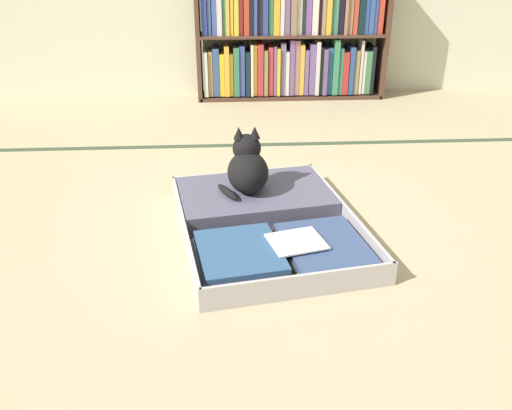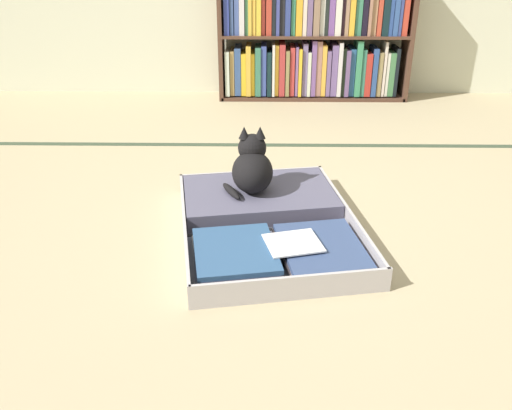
{
  "view_description": "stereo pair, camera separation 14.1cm",
  "coord_description": "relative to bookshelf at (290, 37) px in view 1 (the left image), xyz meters",
  "views": [
    {
      "loc": [
        -0.24,
        -1.72,
        1.07
      ],
      "look_at": [
        -0.13,
        0.13,
        0.15
      ],
      "focal_mm": 37.5,
      "sensor_mm": 36.0,
      "label": 1
    },
    {
      "loc": [
        -0.1,
        -1.72,
        1.07
      ],
      "look_at": [
        -0.13,
        0.13,
        0.15
      ],
      "focal_mm": 37.5,
      "sensor_mm": 36.0,
      "label": 2
    }
  ],
  "objects": [
    {
      "name": "black_cat",
      "position": [
        -0.4,
        -1.85,
        -0.24
      ],
      "size": [
        0.23,
        0.24,
        0.28
      ],
      "color": "black",
      "rests_on": "open_suitcase"
    },
    {
      "name": "tatami_border",
      "position": [
        -0.25,
        -1.05,
        -0.43
      ],
      "size": [
        4.8,
        0.05,
        0.0
      ],
      "color": "#384733",
      "rests_on": "ground_plane"
    },
    {
      "name": "bookshelf",
      "position": [
        0.0,
        0.0,
        0.0
      ],
      "size": [
        1.37,
        0.25,
        0.91
      ],
      "color": "#503426",
      "rests_on": "ground_plane"
    },
    {
      "name": "ground_plane",
      "position": [
        -0.25,
        -2.25,
        -0.43
      ],
      "size": [
        10.0,
        10.0,
        0.0
      ],
      "primitive_type": "plane",
      "color": "tan"
    },
    {
      "name": "open_suitcase",
      "position": [
        -0.34,
        -2.04,
        -0.39
      ],
      "size": [
        0.82,
        1.01,
        0.09
      ],
      "color": "#B6B0B3",
      "rests_on": "ground_plane"
    }
  ]
}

